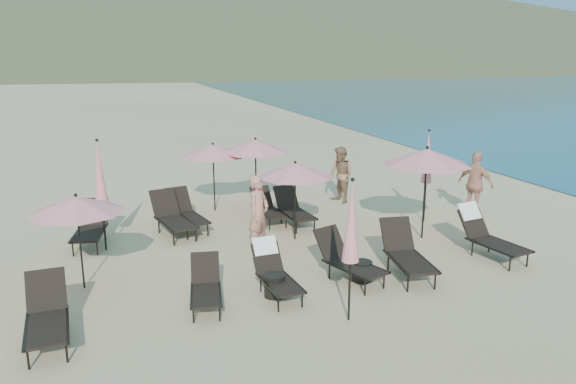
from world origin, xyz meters
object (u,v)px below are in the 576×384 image
object	(u,v)px
lounger_8	(186,212)
umbrella_open_2	(427,157)
lounger_10	(294,209)
side_table_1	(362,271)
lounger_1	(206,286)
umbrella_open_3	(213,151)
side_table_0	(275,285)
beachgoer_b	(341,175)
umbrella_closed_1	(428,158)
lounger_0	(47,315)
umbrella_open_1	(295,170)
lounger_3	(348,259)
lounger_7	(172,216)
beachgoer_a	(259,213)
lounger_9	(268,208)
beachgoer_c	(476,184)
lounger_5	(488,234)
lounger_2	(274,271)
umbrella_closed_2	(100,174)
lounger_4	(406,253)
umbrella_closed_0	(351,223)
umbrella_open_4	(255,146)
umbrella_open_0	(76,205)
lounger_6	(91,226)

from	to	relation	value
lounger_8	umbrella_open_2	world-z (taller)	umbrella_open_2
lounger_10	side_table_1	bearing A→B (deg)	-93.34
lounger_1	umbrella_open_3	xyz separation A→B (m)	(1.54, 6.29, 1.43)
side_table_0	beachgoer_b	bearing A→B (deg)	55.13
umbrella_open_3	umbrella_closed_1	size ratio (longest dim) A/B	0.79
lounger_0	umbrella_open_1	size ratio (longest dim) A/B	0.86
lounger_3	lounger_7	xyz separation A→B (m)	(-3.02, 4.23, 0.04)
beachgoer_a	lounger_9	bearing A→B (deg)	25.01
lounger_0	umbrella_closed_1	xyz separation A→B (m)	(9.61, 3.71, 1.35)
beachgoer_c	lounger_5	bearing A→B (deg)	125.97
lounger_2	umbrella_open_3	xyz separation A→B (m)	(0.14, 6.19, 1.36)
umbrella_open_2	side_table_1	xyz separation A→B (m)	(-2.70, -1.94, -1.91)
umbrella_closed_2	side_table_0	bearing A→B (deg)	-51.80
lounger_3	umbrella_open_3	size ratio (longest dim) A/B	0.88
side_table_1	beachgoer_c	distance (m)	6.15
lounger_2	lounger_4	bearing A→B (deg)	-4.02
lounger_10	beachgoer_c	bearing A→B (deg)	-13.90
lounger_7	umbrella_closed_0	distance (m)	6.46
lounger_2	lounger_3	distance (m)	1.66
lounger_10	umbrella_closed_2	distance (m)	5.20
umbrella_closed_2	beachgoer_c	distance (m)	10.28
umbrella_open_4	side_table_1	distance (m)	6.20
side_table_1	umbrella_open_2	bearing A→B (deg)	35.74
lounger_7	beachgoer_a	distance (m)	2.63
lounger_7	lounger_10	xyz separation A→B (m)	(3.27, -0.26, -0.04)
lounger_8	umbrella_closed_2	size ratio (longest dim) A/B	0.69
lounger_8	umbrella_open_4	xyz separation A→B (m)	(2.33, 1.25, 1.47)
lounger_7	beachgoer_a	bearing A→B (deg)	-57.82
lounger_4	lounger_8	bearing A→B (deg)	139.46
umbrella_open_3	umbrella_closed_2	distance (m)	4.08
umbrella_open_1	beachgoer_b	world-z (taller)	umbrella_open_1
lounger_1	lounger_9	xyz separation A→B (m)	(2.69, 4.65, 0.02)
umbrella_open_0	umbrella_closed_1	distance (m)	9.20
lounger_2	umbrella_open_4	xyz separation A→B (m)	(1.36, 5.90, 1.47)
umbrella_open_1	side_table_0	size ratio (longest dim) A/B	4.48
umbrella_open_1	umbrella_closed_2	world-z (taller)	umbrella_closed_2
lounger_0	lounger_4	xyz separation A→B (m)	(7.09, 0.51, 0.03)
umbrella_closed_1	beachgoer_b	xyz separation A→B (m)	(-1.39, 2.63, -0.94)
lounger_6	umbrella_open_1	world-z (taller)	umbrella_open_1
lounger_7	lounger_9	distance (m)	2.67
lounger_0	side_table_0	bearing A→B (deg)	3.57
side_table_0	beachgoer_c	bearing A→B (deg)	24.72
lounger_1	side_table_0	size ratio (longest dim) A/B	3.40
lounger_2	lounger_3	xyz separation A→B (m)	(1.65, 0.12, -0.01)
umbrella_closed_0	umbrella_closed_1	distance (m)	6.56
beachgoer_b	lounger_8	bearing A→B (deg)	-88.37
lounger_8	umbrella_closed_1	size ratio (longest dim) A/B	0.72
lounger_4	lounger_5	bearing A→B (deg)	17.76
lounger_7	beachgoer_b	distance (m)	5.65
lounger_0	umbrella_open_1	xyz separation A→B (m)	(5.64, 3.47, 1.34)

